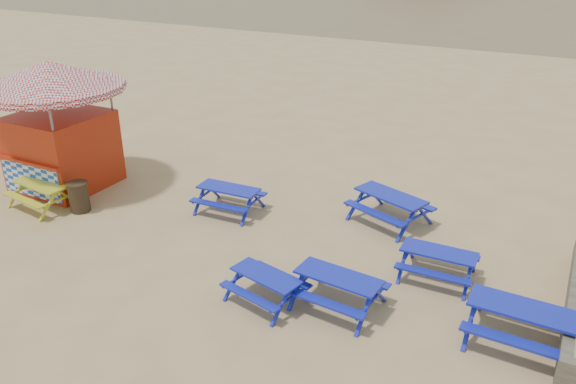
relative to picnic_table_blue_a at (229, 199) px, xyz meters
The scene contains 11 objects.
ground 2.47m from the picnic_table_blue_a, 37.73° to the right, with size 400.00×400.00×0.00m, color tan.
wet_sand 53.54m from the picnic_table_blue_a, 87.93° to the left, with size 400.00×400.00×0.00m, color olive.
picnic_table_blue_a is the anchor object (origin of this frame).
picnic_table_blue_b 4.46m from the picnic_table_blue_a, 19.84° to the left, with size 2.36×2.12×0.82m.
picnic_table_blue_c 6.09m from the picnic_table_blue_a, ahead, with size 1.71×1.40×0.70m.
picnic_table_blue_d 5.23m from the picnic_table_blue_a, 30.51° to the right, with size 1.88×1.56×0.75m.
picnic_table_blue_e 4.45m from the picnic_table_blue_a, 46.02° to the right, with size 1.77×1.53×0.65m.
picnic_table_blue_f 8.28m from the picnic_table_blue_a, 14.67° to the right, with size 1.96×1.59×0.82m.
picnic_table_yellow 5.37m from the picnic_table_blue_a, 154.79° to the right, with size 1.88×1.58×0.73m.
ice_cream_kiosk 5.93m from the picnic_table_blue_a, behind, with size 4.41×4.41×3.87m.
litter_bin 4.22m from the picnic_table_blue_a, 151.79° to the right, with size 0.59×0.59×0.87m.
Camera 1 is at (6.31, -10.24, 7.11)m, focal length 35.00 mm.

